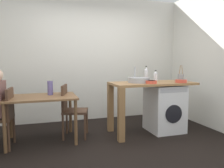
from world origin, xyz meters
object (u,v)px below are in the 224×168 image
(utensil_crock, at_px, (181,77))
(mixing_bowl, at_px, (151,82))
(bottle_squat_brown, at_px, (156,76))
(vase, at_px, (50,88))
(chair_opposite, at_px, (71,108))
(colander, at_px, (181,81))
(dining_table, at_px, (41,102))
(washing_machine, at_px, (164,108))
(chair_person_seat, at_px, (3,115))
(bottle_tall_green, at_px, (146,74))

(utensil_crock, bearing_deg, mixing_bowl, -161.74)
(bottle_squat_brown, bearing_deg, vase, 177.93)
(chair_opposite, relative_size, colander, 4.50)
(colander, bearing_deg, dining_table, 171.91)
(mixing_bowl, bearing_deg, washing_machine, 26.87)
(washing_machine, xyz_separation_m, bottle_squat_brown, (-0.12, 0.15, 0.59))
(chair_opposite, distance_m, mixing_bowl, 1.44)
(dining_table, relative_size, vase, 4.71)
(dining_table, height_order, bottle_squat_brown, bottle_squat_brown)
(bottle_squat_brown, bearing_deg, dining_table, -179.15)
(dining_table, distance_m, chair_opposite, 0.50)
(washing_machine, distance_m, utensil_crock, 0.67)
(colander, bearing_deg, chair_opposite, 167.83)
(dining_table, bearing_deg, chair_person_seat, -168.91)
(washing_machine, bearing_deg, mixing_bowl, -153.13)
(dining_table, height_order, utensil_crock, utensil_crock)
(chair_opposite, height_order, washing_machine, chair_opposite)
(chair_opposite, height_order, vase, vase)
(chair_person_seat, bearing_deg, washing_machine, -84.85)
(bottle_squat_brown, bearing_deg, chair_opposite, 178.55)
(bottle_tall_green, bearing_deg, colander, -49.04)
(utensil_crock, relative_size, vase, 1.28)
(colander, bearing_deg, utensil_crock, 56.30)
(bottle_squat_brown, bearing_deg, colander, -50.39)
(mixing_bowl, height_order, colander, colander)
(dining_table, bearing_deg, washing_machine, -3.12)
(dining_table, height_order, chair_opposite, chair_opposite)
(dining_table, xyz_separation_m, vase, (0.15, 0.10, 0.21))
(mixing_bowl, bearing_deg, dining_table, 169.97)
(bottle_tall_green, xyz_separation_m, colander, (0.43, -0.50, -0.10))
(chair_person_seat, distance_m, mixing_bowl, 2.39)
(chair_opposite, bearing_deg, washing_machine, 99.85)
(dining_table, bearing_deg, vase, 33.69)
(bottle_squat_brown, xyz_separation_m, mixing_bowl, (-0.27, -0.35, -0.07))
(dining_table, distance_m, mixing_bowl, 1.84)
(dining_table, relative_size, chair_person_seat, 1.22)
(washing_machine, bearing_deg, bottle_squat_brown, 127.89)
(chair_opposite, bearing_deg, mixing_bowl, 89.76)
(chair_person_seat, relative_size, utensil_crock, 3.00)
(bottle_tall_green, height_order, vase, bottle_tall_green)
(chair_opposite, xyz_separation_m, colander, (1.89, -0.41, 0.44))
(bottle_squat_brown, bearing_deg, utensil_crock, -11.37)
(washing_machine, xyz_separation_m, mixing_bowl, (-0.39, -0.20, 0.52))
(washing_machine, relative_size, utensil_crock, 2.87)
(dining_table, distance_m, colander, 2.41)
(chair_opposite, bearing_deg, utensil_crock, 102.41)
(bottle_tall_green, xyz_separation_m, bottle_squat_brown, (0.13, -0.13, -0.03))
(chair_person_seat, distance_m, bottle_squat_brown, 2.66)
(chair_person_seat, xyz_separation_m, utensil_crock, (3.09, 0.04, 0.48))
(chair_opposite, relative_size, mixing_bowl, 4.69)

